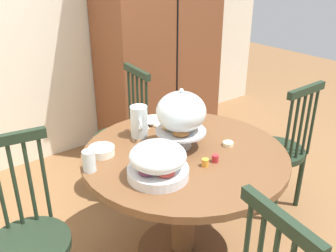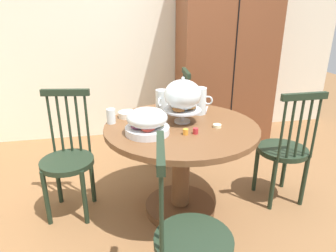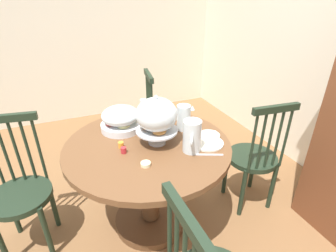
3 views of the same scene
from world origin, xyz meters
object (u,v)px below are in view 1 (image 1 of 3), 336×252
at_px(windsor_chair_by_cabinet, 279,152).
at_px(drinking_glass, 89,161).
at_px(wooden_armoire, 158,41).
at_px(cereal_bowl, 102,151).
at_px(china_plate_small, 153,120).
at_px(windsor_chair_far_side, 28,242).
at_px(milk_pitcher, 139,123).
at_px(dining_table, 184,187).
at_px(pastry_stand_with_dome, 181,114).
at_px(orange_juice_pitcher, 186,114).
at_px(windsor_chair_facing_door, 123,138).
at_px(fruit_platter_covered, 158,161).
at_px(butter_dish, 228,144).
at_px(china_plate_large, 167,121).

distance_m(windsor_chair_by_cabinet, drinking_glass, 1.41).
bearing_deg(wooden_armoire, cereal_bowl, -136.53).
xyz_separation_m(china_plate_small, drinking_glass, (-0.59, -0.29, 0.04)).
bearing_deg(china_plate_small, windsor_chair_far_side, -164.54).
distance_m(wooden_armoire, milk_pitcher, 1.50).
xyz_separation_m(dining_table, china_plate_small, (0.09, 0.43, 0.25)).
height_order(pastry_stand_with_dome, cereal_bowl, pastry_stand_with_dome).
bearing_deg(orange_juice_pitcher, china_plate_small, 118.33).
bearing_deg(orange_juice_pitcher, drinking_glass, -172.62).
relative_size(orange_juice_pitcher, drinking_glass, 1.94).
xyz_separation_m(dining_table, windsor_chair_facing_door, (0.11, 0.86, -0.06)).
distance_m(fruit_platter_covered, drinking_glass, 0.35).
distance_m(windsor_chair_far_side, fruit_platter_covered, 0.75).
xyz_separation_m(dining_table, windsor_chair_by_cabinet, (0.86, -0.01, -0.06)).
xyz_separation_m(pastry_stand_with_dome, drinking_glass, (-0.52, 0.08, -0.14)).
xyz_separation_m(milk_pitcher, drinking_glass, (-0.41, -0.17, -0.03)).
xyz_separation_m(cereal_bowl, butter_dish, (0.61, -0.34, -0.01)).
bearing_deg(milk_pitcher, wooden_armoire, 49.31).
bearing_deg(windsor_chair_facing_door, pastry_stand_with_dome, -96.65).
xyz_separation_m(wooden_armoire, cereal_bowl, (-1.26, -1.19, -0.22)).
distance_m(windsor_chair_far_side, pastry_stand_with_dome, 1.00).
distance_m(wooden_armoire, fruit_platter_covered, 1.94).
xyz_separation_m(pastry_stand_with_dome, fruit_platter_covered, (-0.29, -0.18, -0.11)).
bearing_deg(cereal_bowl, dining_table, -33.66).
height_order(windsor_chair_by_cabinet, butter_dish, windsor_chair_by_cabinet).
xyz_separation_m(windsor_chair_far_side, butter_dish, (1.09, -0.26, 0.30)).
bearing_deg(cereal_bowl, windsor_chair_by_cabinet, -11.87).
distance_m(dining_table, windsor_chair_far_side, 0.87).
height_order(dining_table, china_plate_large, china_plate_large).
bearing_deg(windsor_chair_by_cabinet, pastry_stand_with_dome, 175.12).
xyz_separation_m(dining_table, cereal_bowl, (-0.37, 0.25, 0.25)).
height_order(windsor_chair_far_side, china_plate_large, windsor_chair_far_side).
height_order(dining_table, butter_dish, butter_dish).
bearing_deg(windsor_chair_by_cabinet, orange_juice_pitcher, 160.08).
distance_m(china_plate_small, cereal_bowl, 0.50).
distance_m(pastry_stand_with_dome, china_plate_large, 0.39).
relative_size(pastry_stand_with_dome, china_plate_large, 1.56).
xyz_separation_m(pastry_stand_with_dome, orange_juice_pitcher, (0.18, 0.17, -0.10)).
bearing_deg(drinking_glass, orange_juice_pitcher, 7.38).
bearing_deg(china_plate_large, butter_dish, -80.57).
bearing_deg(pastry_stand_with_dome, cereal_bowl, 154.50).
relative_size(dining_table, windsor_chair_far_side, 1.15).
bearing_deg(orange_juice_pitcher, butter_dish, -82.80).
bearing_deg(wooden_armoire, milk_pitcher, -130.69).
bearing_deg(orange_juice_pitcher, windsor_chair_far_side, -176.47).
bearing_deg(windsor_chair_far_side, windsor_chair_by_cabinet, -5.89).
relative_size(wooden_armoire, windsor_chair_facing_door, 2.01).
xyz_separation_m(pastry_stand_with_dome, milk_pitcher, (-0.11, 0.25, -0.11)).
xyz_separation_m(windsor_chair_by_cabinet, pastry_stand_with_dome, (-0.84, 0.07, 0.49)).
bearing_deg(windsor_chair_facing_door, windsor_chair_far_side, -144.28).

